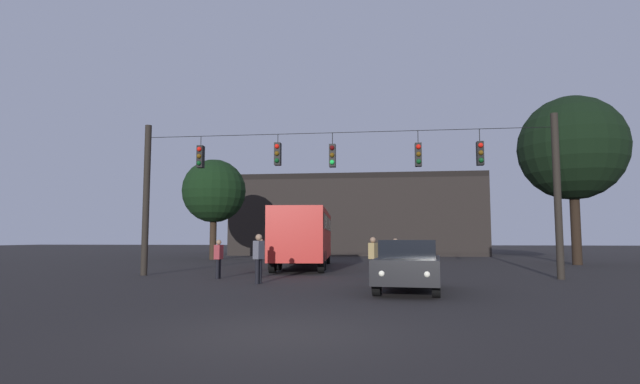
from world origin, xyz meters
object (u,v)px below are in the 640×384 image
pedestrian_near_bus (219,257)px  tree_left_silhouette (572,148)px  pedestrian_crossing_left (396,256)px  pedestrian_trailing (260,256)px  car_near_right (409,264)px  pedestrian_crossing_center (259,255)px  tree_behind_building (214,191)px  pedestrian_crossing_right (373,256)px  city_bus (304,233)px

pedestrian_near_bus → tree_left_silhouette: tree_left_silhouette is taller
pedestrian_crossing_left → pedestrian_trailing: same height
car_near_right → pedestrian_trailing: pedestrian_trailing is taller
car_near_right → pedestrian_crossing_left: pedestrian_crossing_left is taller
car_near_right → tree_left_silhouette: 20.43m
pedestrian_crossing_left → pedestrian_crossing_center: size_ratio=0.91×
car_near_right → tree_left_silhouette: size_ratio=0.44×
car_near_right → tree_behind_building: size_ratio=0.60×
pedestrian_near_bus → pedestrian_trailing: (1.51, 0.71, 0.03)m
pedestrian_crossing_center → tree_left_silhouette: bearing=42.6°
pedestrian_crossing_right → pedestrian_trailing: 4.60m
city_bus → car_near_right: 12.54m
pedestrian_crossing_right → tree_left_silhouette: bearing=46.9°
car_near_right → pedestrian_trailing: bearing=141.4°
car_near_right → pedestrian_trailing: size_ratio=2.86×
pedestrian_crossing_center → pedestrian_crossing_right: pedestrian_crossing_center is taller
tree_left_silhouette → tree_behind_building: tree_left_silhouette is taller
pedestrian_crossing_left → pedestrian_near_bus: (-6.89, -1.17, -0.03)m
pedestrian_crossing_center → car_near_right: bearing=-19.7°
tree_left_silhouette → pedestrian_crossing_center: bearing=-137.4°
pedestrian_near_bus → tree_left_silhouette: (17.83, 12.48, 6.15)m
pedestrian_near_bus → pedestrian_trailing: size_ratio=0.97×
tree_left_silhouette → tree_behind_building: bearing=169.7°
city_bus → pedestrian_crossing_right: 8.74m
pedestrian_crossing_left → pedestrian_crossing_center: (-4.78, -3.17, 0.10)m
pedestrian_crossing_right → tree_left_silhouette: (11.80, 12.62, 6.08)m
pedestrian_crossing_left → pedestrian_crossing_right: size_ratio=0.97×
tree_left_silhouette → city_bus: bearing=-162.9°
pedestrian_crossing_left → pedestrian_trailing: size_ratio=1.00×
pedestrian_crossing_left → tree_left_silhouette: size_ratio=0.15×
pedestrian_trailing → tree_behind_building: (-7.62, 16.13, 4.20)m
car_near_right → pedestrian_crossing_center: size_ratio=2.61×
pedestrian_crossing_right → tree_behind_building: (-12.14, 16.99, 4.16)m
pedestrian_crossing_right → tree_left_silhouette: 18.32m
pedestrian_crossing_right → tree_behind_building: size_ratio=0.22×
pedestrian_trailing → pedestrian_crossing_center: bearing=-77.4°
pedestrian_near_bus → tree_behind_building: (-6.11, 16.85, 4.23)m
car_near_right → tree_left_silhouette: (10.66, 16.29, 6.20)m
tree_left_silhouette → pedestrian_crossing_left: bearing=-134.0°
pedestrian_crossing_right → tree_left_silhouette: tree_left_silhouette is taller
pedestrian_crossing_right → tree_behind_building: tree_behind_building is taller
car_near_right → pedestrian_near_bus: car_near_right is taller
pedestrian_trailing → tree_behind_building: size_ratio=0.21×
city_bus → car_near_right: city_bus is taller
pedestrian_crossing_left → tree_behind_building: bearing=129.7°
pedestrian_crossing_left → pedestrian_trailing: bearing=-175.1°
pedestrian_crossing_left → tree_left_silhouette: bearing=46.0°
car_near_right → pedestrian_trailing: 7.25m
city_bus → tree_left_silhouette: 17.14m
pedestrian_crossing_center → pedestrian_near_bus: 2.91m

